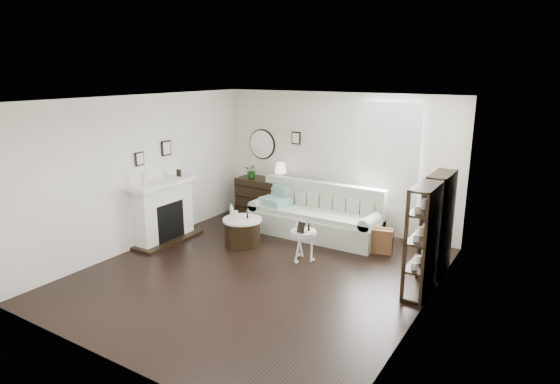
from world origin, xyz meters
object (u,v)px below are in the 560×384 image
Objects in this scene: drum_table at (243,231)px; pedestal_table at (303,233)px; dresser at (266,199)px; sofa at (316,218)px.

pedestal_table is at bearing -3.19° from drum_table.
dresser reaches higher than drum_table.
drum_table is at bearing -71.54° from dresser.
sofa is at bearing 108.28° from pedestal_table.
sofa reaches higher than pedestal_table.
drum_table is at bearing 176.81° from pedestal_table.
pedestal_table is (1.31, -0.07, 0.23)m from drum_table.
drum_table is at bearing -127.00° from sofa.
drum_table is (0.53, -1.57, -0.18)m from dresser.
pedestal_table is (1.83, -1.65, 0.06)m from dresser.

